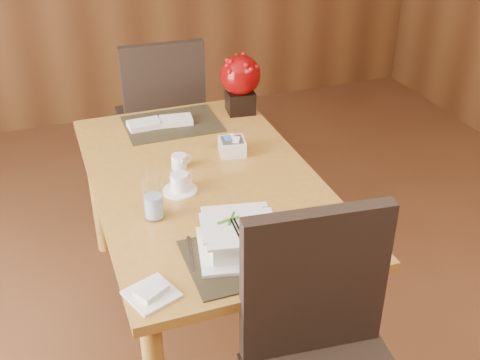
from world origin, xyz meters
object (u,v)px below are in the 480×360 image
object	(u,v)px
dining_table	(206,198)
bread_plate	(152,294)
water_glass	(153,197)
far_chair	(162,112)
soup_setting	(239,238)
near_chair	(325,358)
coffee_cup	(180,184)
berry_decor	(240,80)
sugar_caddy	(232,147)
creamer_jug	(179,162)

from	to	relation	value
dining_table	bread_plate	size ratio (longest dim) A/B	10.55
water_glass	bread_plate	size ratio (longest dim) A/B	1.23
far_chair	soup_setting	bearing A→B (deg)	88.66
far_chair	near_chair	bearing A→B (deg)	93.33
coffee_cup	berry_decor	size ratio (longest dim) A/B	0.47
bread_plate	far_chair	world-z (taller)	far_chair
soup_setting	berry_decor	distance (m)	1.16
near_chair	water_glass	bearing A→B (deg)	123.05
soup_setting	coffee_cup	distance (m)	0.45
sugar_caddy	far_chair	size ratio (longest dim) A/B	0.11
dining_table	near_chair	distance (m)	0.92
soup_setting	creamer_jug	distance (m)	0.63
dining_table	berry_decor	bearing A→B (deg)	58.00
creamer_jug	far_chair	xyz separation A→B (m)	(0.14, 0.97, -0.21)
water_glass	berry_decor	distance (m)	1.01
near_chair	sugar_caddy	bearing A→B (deg)	91.98
soup_setting	creamer_jug	bearing A→B (deg)	105.40
soup_setting	far_chair	size ratio (longest dim) A/B	0.31
berry_decor	near_chair	distance (m)	1.55
coffee_cup	bread_plate	size ratio (longest dim) A/B	0.97
dining_table	bread_plate	distance (m)	0.73
dining_table	coffee_cup	world-z (taller)	coffee_cup
coffee_cup	far_chair	size ratio (longest dim) A/B	0.13
bread_plate	near_chair	bearing A→B (deg)	-31.45
coffee_cup	sugar_caddy	size ratio (longest dim) A/B	1.23
dining_table	near_chair	size ratio (longest dim) A/B	1.42
sugar_caddy	near_chair	world-z (taller)	near_chair
coffee_cup	sugar_caddy	distance (m)	0.38
dining_table	far_chair	xyz separation A→B (m)	(0.07, 1.09, -0.08)
coffee_cup	water_glass	world-z (taller)	water_glass
bread_plate	far_chair	xyz separation A→B (m)	(0.43, 1.72, -0.18)
water_glass	near_chair	bearing A→B (deg)	-62.86
creamer_jug	berry_decor	distance (m)	0.65
creamer_jug	sugar_caddy	distance (m)	0.26
water_glass	near_chair	xyz separation A→B (m)	(0.36, -0.70, -0.24)
berry_decor	near_chair	bearing A→B (deg)	-99.90
creamer_jug	berry_decor	xyz separation A→B (m)	(0.44, 0.46, 0.14)
water_glass	berry_decor	xyz separation A→B (m)	(0.62, 0.79, 0.08)
soup_setting	sugar_caddy	distance (m)	0.71
creamer_jug	sugar_caddy	bearing A→B (deg)	-0.07
dining_table	creamer_jug	bearing A→B (deg)	122.42
far_chair	creamer_jug	bearing A→B (deg)	83.88
dining_table	far_chair	world-z (taller)	far_chair
creamer_jug	far_chair	size ratio (longest dim) A/B	0.08
soup_setting	near_chair	world-z (taller)	near_chair
dining_table	sugar_caddy	world-z (taller)	sugar_caddy
coffee_cup	creamer_jug	world-z (taller)	coffee_cup
creamer_jug	bread_plate	distance (m)	0.80
bread_plate	soup_setting	bearing A→B (deg)	20.09
dining_table	water_glass	bearing A→B (deg)	-141.27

